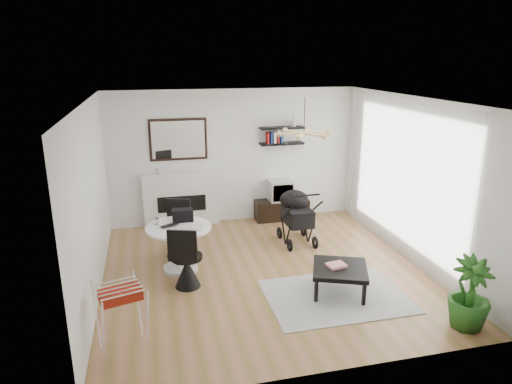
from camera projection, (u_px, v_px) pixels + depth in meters
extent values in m
plane|color=olive|center=(265.00, 271.00, 7.29)|extent=(5.00, 5.00, 0.00)
plane|color=white|center=(266.00, 100.00, 6.51)|extent=(5.00, 5.00, 0.00)
plane|color=white|center=(234.00, 157.00, 9.23)|extent=(5.00, 0.00, 5.00)
plane|color=white|center=(91.00, 203.00, 6.34)|extent=(0.00, 5.00, 5.00)
plane|color=white|center=(413.00, 181.00, 7.46)|extent=(0.00, 5.00, 5.00)
cube|color=white|center=(401.00, 178.00, 7.63)|extent=(0.04, 3.60, 2.60)
cube|color=white|center=(181.00, 199.00, 9.14)|extent=(1.50, 0.15, 1.10)
cube|color=black|center=(182.00, 203.00, 9.10)|extent=(0.95, 0.06, 0.32)
cube|color=black|center=(178.00, 139.00, 8.86)|extent=(1.12, 0.03, 0.82)
cube|color=white|center=(178.00, 140.00, 8.84)|extent=(1.02, 0.01, 0.72)
cube|color=black|center=(282.00, 144.00, 9.25)|extent=(0.90, 0.25, 0.04)
cube|color=black|center=(282.00, 128.00, 9.16)|extent=(0.90, 0.25, 0.04)
cube|color=black|center=(282.00, 209.00, 9.58)|extent=(1.12, 0.39, 0.42)
cube|color=silver|center=(280.00, 190.00, 9.45)|extent=(0.49, 0.43, 0.43)
cube|color=black|center=(283.00, 193.00, 9.26)|extent=(0.42, 0.01, 0.34)
cylinder|color=white|center=(181.00, 268.00, 7.34)|extent=(0.55, 0.55, 0.06)
cylinder|color=white|center=(180.00, 248.00, 7.24)|extent=(0.14, 0.14, 0.65)
cylinder|color=white|center=(179.00, 227.00, 7.14)|extent=(1.02, 1.02, 0.04)
imported|color=black|center=(171.00, 226.00, 7.09)|extent=(0.35, 0.30, 0.02)
cube|color=black|center=(183.00, 215.00, 7.34)|extent=(0.33, 0.21, 0.20)
cube|color=white|center=(191.00, 227.00, 7.08)|extent=(0.42, 0.37, 0.01)
cylinder|color=white|center=(157.00, 221.00, 7.21)|extent=(0.06, 0.06, 0.10)
cylinder|color=black|center=(176.00, 230.00, 7.74)|extent=(0.46, 0.46, 0.05)
cone|color=black|center=(177.00, 244.00, 7.81)|extent=(0.38, 0.38, 0.44)
cube|color=black|center=(179.00, 212.00, 7.86)|extent=(0.41, 0.18, 0.47)
cylinder|color=black|center=(187.00, 257.00, 6.69)|extent=(0.47, 0.47, 0.05)
cone|color=black|center=(187.00, 273.00, 6.76)|extent=(0.38, 0.38, 0.44)
cube|color=black|center=(182.00, 246.00, 6.41)|extent=(0.41, 0.18, 0.48)
cube|color=maroon|center=(119.00, 293.00, 5.21)|extent=(0.51, 0.38, 0.12)
cube|color=black|center=(297.00, 216.00, 8.27)|extent=(0.45, 0.66, 0.31)
ellipsoid|color=black|center=(294.00, 200.00, 8.38)|extent=(0.52, 0.52, 0.37)
cylinder|color=black|center=(306.00, 195.00, 7.74)|extent=(0.48, 0.04, 0.03)
torus|color=black|center=(279.00, 233.00, 8.62)|extent=(0.06, 0.23, 0.23)
torus|color=black|center=(303.00, 231.00, 8.73)|extent=(0.06, 0.23, 0.23)
torus|color=black|center=(290.00, 245.00, 8.05)|extent=(0.06, 0.23, 0.23)
torus|color=black|center=(315.00, 243.00, 8.16)|extent=(0.06, 0.23, 0.23)
cube|color=#9D9D9D|center=(336.00, 296.00, 6.53)|extent=(1.98, 1.43, 0.01)
cube|color=black|center=(340.00, 269.00, 6.54)|extent=(0.99, 0.99, 0.07)
cube|color=black|center=(316.00, 291.00, 6.33)|extent=(0.04, 0.04, 0.33)
cube|color=black|center=(364.00, 294.00, 6.24)|extent=(0.04, 0.04, 0.33)
cube|color=black|center=(317.00, 270.00, 6.95)|extent=(0.04, 0.04, 0.33)
cube|color=black|center=(360.00, 273.00, 6.86)|extent=(0.04, 0.04, 0.33)
cube|color=#E3383B|center=(336.00, 265.00, 6.55)|extent=(0.29, 0.25, 0.04)
imported|color=#215618|center=(470.00, 294.00, 5.68)|extent=(0.53, 0.53, 0.94)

